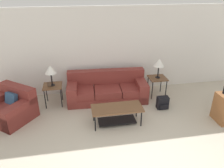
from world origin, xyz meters
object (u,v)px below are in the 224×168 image
at_px(side_table_left, 53,87).
at_px(backpack, 163,103).
at_px(armchair, 11,108).
at_px(table_lamp_left, 50,70).
at_px(table_lamp_right, 159,63).
at_px(couch, 107,90).
at_px(coffee_table, 117,112).
at_px(side_table_right, 157,80).

xyz_separation_m(side_table_left, backpack, (2.97, -0.75, -0.36)).
xyz_separation_m(armchair, table_lamp_left, (1.04, 0.51, 0.77)).
xyz_separation_m(armchair, table_lamp_right, (4.11, 0.51, 0.77)).
relative_size(couch, armchair, 1.61).
distance_m(couch, coffee_table, 1.28).
height_order(side_table_left, table_lamp_left, table_lamp_left).
bearing_deg(coffee_table, backpack, 18.92).
relative_size(armchair, side_table_right, 2.42).
xyz_separation_m(side_table_left, table_lamp_left, (0.00, 0.00, 0.52)).
xyz_separation_m(coffee_table, side_table_right, (1.48, 1.23, 0.20)).
xyz_separation_m(table_lamp_right, backpack, (-0.10, -0.75, -0.89)).
bearing_deg(table_lamp_left, armchair, -153.71).
xyz_separation_m(couch, armchair, (-2.58, -0.56, -0.01)).
relative_size(side_table_left, backpack, 1.71).
distance_m(couch, table_lamp_left, 1.71).
relative_size(armchair, backpack, 4.12).
xyz_separation_m(coffee_table, side_table_left, (-1.59, 1.23, 0.20)).
relative_size(side_table_left, table_lamp_left, 1.03).
bearing_deg(table_lamp_left, side_table_left, 0.00).
relative_size(armchair, side_table_left, 2.42).
bearing_deg(couch, table_lamp_right, -1.79).
distance_m(armchair, side_table_left, 1.19).
bearing_deg(side_table_right, couch, 178.21).
bearing_deg(backpack, side_table_left, 165.75).
distance_m(coffee_table, backpack, 1.47).
bearing_deg(couch, table_lamp_left, -178.21).
relative_size(side_table_left, side_table_right, 1.00).
relative_size(table_lamp_left, backpack, 1.66).
height_order(side_table_left, backpack, side_table_left).
relative_size(side_table_left, table_lamp_right, 1.03).
distance_m(coffee_table, table_lamp_right, 2.05).
bearing_deg(side_table_right, coffee_table, -140.30).
bearing_deg(side_table_right, backpack, -97.34).
bearing_deg(side_table_right, side_table_left, 180.00).
height_order(armchair, side_table_right, armchair).
distance_m(side_table_left, table_lamp_left, 0.52).
relative_size(table_lamp_right, backpack, 1.66).
distance_m(armchair, side_table_right, 4.14).
bearing_deg(table_lamp_right, side_table_left, 180.00).
distance_m(side_table_right, table_lamp_right, 0.52).
height_order(couch, armchair, couch).
xyz_separation_m(side_table_right, backpack, (-0.10, -0.75, -0.36)).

